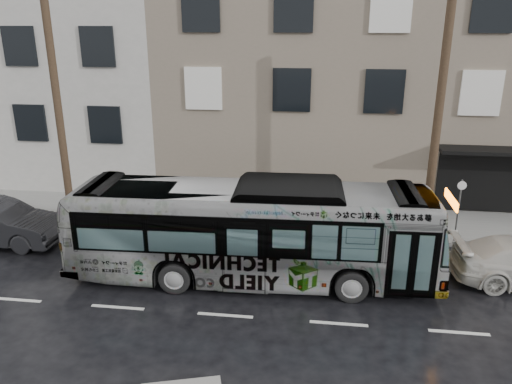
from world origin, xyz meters
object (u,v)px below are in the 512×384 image
utility_pole_front (438,121)px  utility_pole_rear (59,112)px  sign_post (458,211)px  bus (252,231)px

utility_pole_front → utility_pole_rear: size_ratio=1.00×
sign_post → bus: bearing=-154.1°
utility_pole_front → sign_post: utility_pole_front is taller
sign_post → bus: 7.95m
bus → utility_pole_rear: bearing=64.4°
utility_pole_front → sign_post: size_ratio=3.75×
bus → sign_post: bearing=-66.1°
utility_pole_front → sign_post: bearing=0.0°
utility_pole_front → bus: utility_pole_front is taller
utility_pole_front → utility_pole_rear: bearing=180.0°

